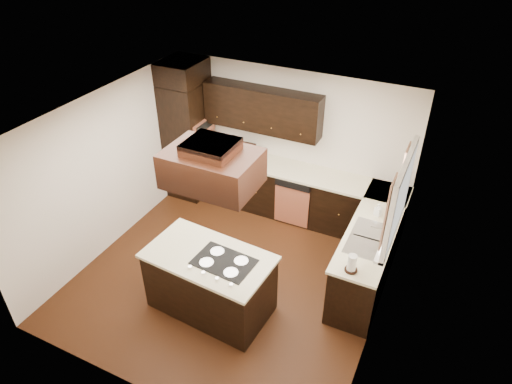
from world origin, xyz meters
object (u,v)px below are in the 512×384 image
range_hood (212,168)px  island (210,283)px  oven_column (188,140)px  spice_rack (246,151)px

range_hood → island: bearing=-117.3°
oven_column → range_hood: 3.13m
oven_column → island: size_ratio=1.35×
island → range_hood: 1.73m
island → spice_rack: (-0.70, 2.46, 0.63)m
spice_rack → range_hood: bearing=-75.5°
island → spice_rack: bearing=110.3°
range_hood → spice_rack: range_hood is taller
island → oven_column: bearing=131.6°
island → range_hood: range_hood is taller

